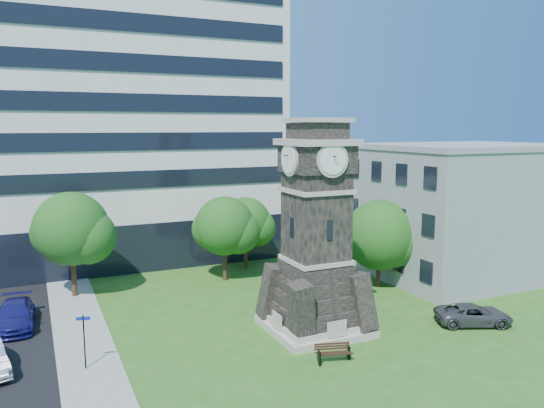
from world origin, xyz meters
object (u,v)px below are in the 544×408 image
clock_tower (316,241)px  car_street_north (15,315)px  street_sign (84,336)px  park_bench (333,352)px  car_east_lot (474,315)px

clock_tower → car_street_north: 18.24m
clock_tower → street_sign: 13.20m
clock_tower → street_sign: clock_tower is taller
clock_tower → park_bench: bearing=-106.6°
park_bench → car_street_north: bearing=158.2°
clock_tower → street_sign: (-12.71, 0.10, -3.55)m
park_bench → street_sign: bearing=176.6°
park_bench → car_east_lot: bearing=21.5°
car_street_north → park_bench: size_ratio=2.79×
car_east_lot → street_sign: size_ratio=1.61×
car_street_north → street_sign: size_ratio=1.83×
car_east_lot → street_sign: 22.01m
clock_tower → car_street_north: (-15.93, 7.63, -4.54)m
park_bench → street_sign: size_ratio=0.66×
car_street_north → car_east_lot: (24.94, -10.91, -0.12)m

